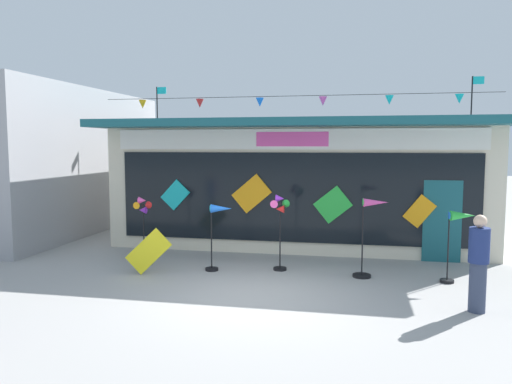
# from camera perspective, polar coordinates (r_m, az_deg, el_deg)

# --- Properties ---
(ground_plane) EXTENTS (80.00, 80.00, 0.00)m
(ground_plane) POSITION_cam_1_polar(r_m,az_deg,el_deg) (9.61, -0.43, -11.82)
(ground_plane) COLOR #9E9B99
(kite_shop_building) EXTENTS (10.61, 6.85, 4.83)m
(kite_shop_building) POSITION_cam_1_polar(r_m,az_deg,el_deg) (15.57, 5.50, 1.46)
(kite_shop_building) COLOR beige
(kite_shop_building) RESTS_ON ground_plane
(wind_spinner_far_left) EXTENTS (0.40, 0.39, 1.62)m
(wind_spinner_far_left) POSITION_cam_1_polar(r_m,az_deg,el_deg) (12.11, -12.85, -3.60)
(wind_spinner_far_left) COLOR black
(wind_spinner_far_left) RESTS_ON ground_plane
(wind_spinner_left) EXTENTS (0.63, 0.30, 1.53)m
(wind_spinner_left) POSITION_cam_1_polar(r_m,az_deg,el_deg) (11.20, -4.35, -3.59)
(wind_spinner_left) COLOR black
(wind_spinner_left) RESTS_ON ground_plane
(wind_spinner_center_left) EXTENTS (0.42, 0.31, 1.74)m
(wind_spinner_center_left) POSITION_cam_1_polar(r_m,az_deg,el_deg) (11.20, 2.77, -2.95)
(wind_spinner_center_left) COLOR black
(wind_spinner_center_left) RESTS_ON ground_plane
(wind_spinner_center_right) EXTENTS (0.75, 0.39, 1.72)m
(wind_spinner_center_right) POSITION_cam_1_polar(r_m,az_deg,el_deg) (10.89, 13.00, -4.15)
(wind_spinner_center_right) COLOR black
(wind_spinner_center_right) RESTS_ON ground_plane
(wind_spinner_right) EXTENTS (0.67, 0.31, 1.52)m
(wind_spinner_right) POSITION_cam_1_polar(r_m,az_deg,el_deg) (11.00, 22.30, -3.86)
(wind_spinner_right) COLOR black
(wind_spinner_right) RESTS_ON ground_plane
(person_mid_plaza) EXTENTS (0.34, 0.34, 1.68)m
(person_mid_plaza) POSITION_cam_1_polar(r_m,az_deg,el_deg) (9.30, 24.20, -7.44)
(person_mid_plaza) COLOR #333D56
(person_mid_plaza) RESTS_ON ground_plane
(display_kite_on_ground) EXTENTS (1.02, 0.24, 1.02)m
(display_kite_on_ground) POSITION_cam_1_polar(r_m,az_deg,el_deg) (11.26, -12.25, -6.67)
(display_kite_on_ground) COLOR yellow
(display_kite_on_ground) RESTS_ON ground_plane
(neighbour_building) EXTENTS (7.03, 8.93, 4.64)m
(neighbour_building) POSITION_cam_1_polar(r_m,az_deg,el_deg) (18.98, -26.62, 3.27)
(neighbour_building) COLOR #99999E
(neighbour_building) RESTS_ON ground_plane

